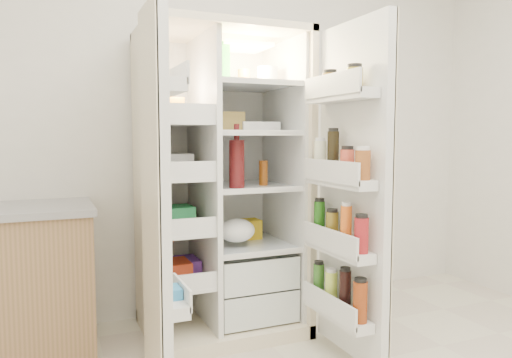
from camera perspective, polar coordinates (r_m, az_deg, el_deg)
name	(u,v)px	position (r m, az deg, el deg)	size (l,w,h in m)	color
wall_back	(227,111)	(3.33, -3.47, 7.95)	(4.00, 0.02, 2.70)	silver
refrigerator	(221,207)	(2.97, -4.18, -3.35)	(0.92, 0.70, 1.80)	beige
freezer_door	(156,200)	(2.24, -11.64, -2.44)	(0.15, 0.40, 1.72)	silver
fridge_door	(350,196)	(2.54, 11.00, -1.95)	(0.17, 0.58, 1.72)	silver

